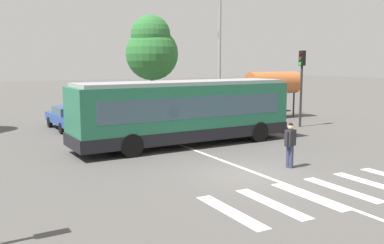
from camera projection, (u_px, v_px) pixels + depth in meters
The scene contains 13 objects.
ground_plane at pixel (247, 174), 15.38m from camera, with size 160.00×160.00×0.00m, color #514F4C.
city_transit_bus at pixel (184, 112), 20.41m from camera, with size 10.97×2.99×3.06m.
pedestrian_crossing_street at pixel (290, 142), 16.12m from camera, with size 0.56×0.36×1.72m.
parked_car_blue at pixel (70, 116), 25.27m from camera, with size 2.02×4.58×1.35m.
parked_car_white at pixel (116, 114), 26.62m from camera, with size 1.98×4.55×1.35m.
parked_car_charcoal at pixel (154, 111), 28.11m from camera, with size 1.91×4.52×1.35m.
parked_car_red at pixel (187, 108), 29.59m from camera, with size 2.05×4.59×1.35m.
traffic_light_far_corner at pixel (302, 76), 25.97m from camera, with size 0.33×0.32×4.62m.
bus_stop_shelter at pixel (273, 84), 30.09m from camera, with size 4.03×1.54×3.25m.
twin_arm_street_lamp at pixel (220, 34), 28.64m from camera, with size 4.98×0.32×9.39m.
background_tree_right at pixel (152, 49), 35.34m from camera, with size 4.33×4.33×7.71m.
crosswalk_painted_stripes at pixel (326, 193), 13.16m from camera, with size 7.42×2.96×0.01m.
lane_center_line at pixel (225, 161), 17.27m from camera, with size 0.16×24.00×0.01m, color silver.
Camera 1 is at (-8.90, -12.19, 3.99)m, focal length 40.29 mm.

